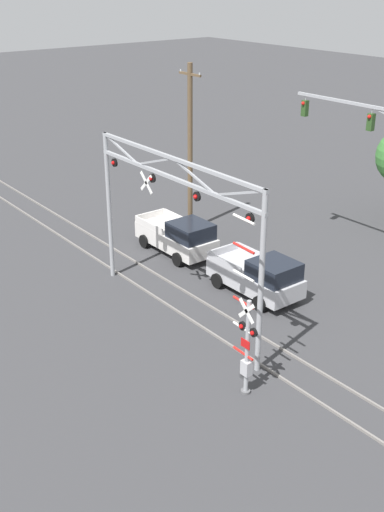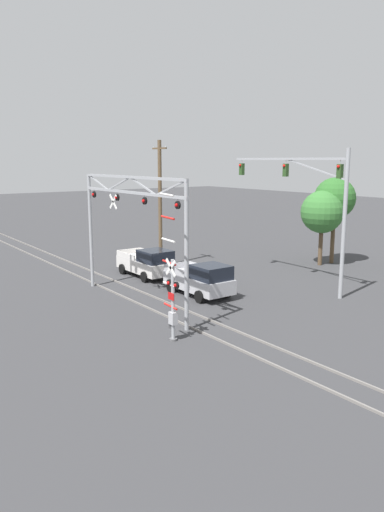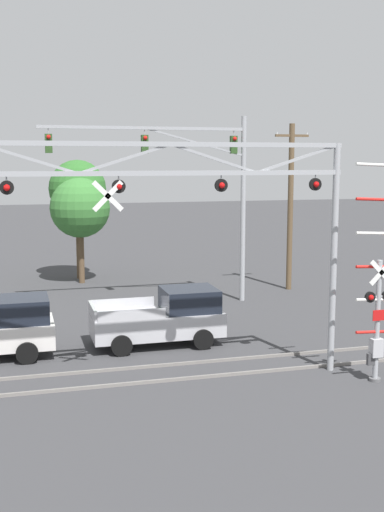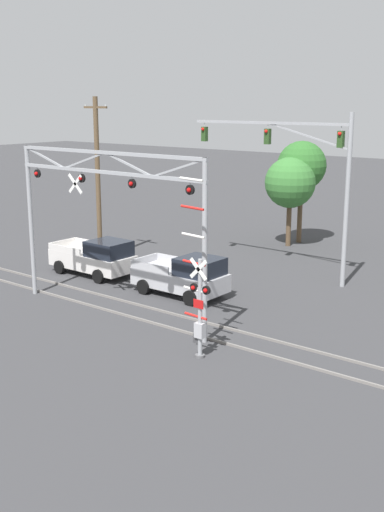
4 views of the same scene
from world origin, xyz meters
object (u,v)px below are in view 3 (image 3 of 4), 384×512
object	(u,v)px
crossing_gantry	(171,218)
utility_pole_right	(290,205)
pickup_truck_lead	(164,318)
background_tree_beyond_span	(78,189)
traffic_signal_span	(201,178)
crossing_signal_mast	(376,314)
background_tree_far_left_verge	(80,208)

from	to	relation	value
crossing_gantry	utility_pole_right	bearing A→B (deg)	53.19
pickup_truck_lead	background_tree_beyond_span	bearing A→B (deg)	96.70
background_tree_beyond_span	pickup_truck_lead	bearing A→B (deg)	-83.30
traffic_signal_span	background_tree_beyond_span	bearing A→B (deg)	121.58
crossing_signal_mast	traffic_signal_span	world-z (taller)	traffic_signal_span
traffic_signal_span	background_tree_far_left_verge	bearing A→B (deg)	126.78
pickup_truck_lead	background_tree_beyond_span	size ratio (longest dim) A/B	0.70
traffic_signal_span	background_tree_beyond_span	xyz separation A→B (m)	(-4.87, 7.93, -0.81)
background_tree_far_left_verge	utility_pole_right	bearing A→B (deg)	-24.40
traffic_signal_span	background_tree_beyond_span	world-z (taller)	traffic_signal_span
pickup_truck_lead	utility_pole_right	xyz separation A→B (m)	(8.54, 8.16, 3.40)
pickup_truck_lead	crossing_signal_mast	bearing A→B (deg)	-46.96
crossing_gantry	traffic_signal_span	size ratio (longest dim) A/B	1.12
crossing_gantry	background_tree_beyond_span	bearing A→B (deg)	92.80
utility_pole_right	crossing_gantry	bearing A→B (deg)	-126.81
crossing_gantry	background_tree_far_left_verge	size ratio (longest dim) A/B	1.85
crossing_signal_mast	traffic_signal_span	size ratio (longest dim) A/B	0.70
traffic_signal_span	background_tree_far_left_verge	distance (m)	8.36
background_tree_far_left_verge	traffic_signal_span	bearing A→B (deg)	-53.22
crossing_gantry	traffic_signal_span	bearing A→B (deg)	69.31
utility_pole_right	background_tree_far_left_verge	xyz separation A→B (m)	(-10.23, 4.64, -0.29)
background_tree_far_left_verge	crossing_gantry	bearing A→B (deg)	-86.90
background_tree_beyond_span	background_tree_far_left_verge	bearing A→B (deg)	-90.94
crossing_gantry	background_tree_far_left_verge	world-z (taller)	crossing_gantry
crossing_signal_mast	background_tree_beyond_span	xyz separation A→B (m)	(-6.89, 19.77, 2.97)
pickup_truck_lead	background_tree_far_left_verge	distance (m)	13.28
background_tree_far_left_verge	crossing_signal_mast	bearing A→B (deg)	-69.41
pickup_truck_lead	background_tree_beyond_span	distance (m)	14.84
crossing_signal_mast	background_tree_beyond_span	size ratio (longest dim) A/B	0.98
traffic_signal_span	pickup_truck_lead	world-z (taller)	traffic_signal_span
crossing_gantry	pickup_truck_lead	world-z (taller)	crossing_gantry
background_tree_beyond_span	utility_pole_right	bearing A→B (deg)	-30.52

